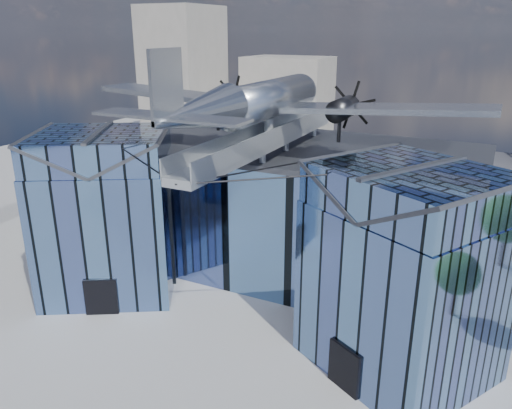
% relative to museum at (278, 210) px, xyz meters
% --- Properties ---
extents(ground_plane, '(120.00, 120.00, 0.00)m').
position_rel_museum_xyz_m(ground_plane, '(-0.00, -5.82, -5.54)').
color(ground_plane, gray).
extents(museum, '(32.88, 24.50, 17.60)m').
position_rel_museum_xyz_m(museum, '(0.00, 0.00, 0.00)').
color(museum, '#4D6B9E').
rests_on(museum, ground).
extents(bg_towers, '(77.00, 24.50, 26.00)m').
position_rel_museum_xyz_m(bg_towers, '(1.45, 44.67, 4.47)').
color(bg_towers, slate).
rests_on(bg_towers, ground).
extents(tree_side_w, '(4.16, 4.16, 5.78)m').
position_rel_museum_xyz_m(tree_side_w, '(-22.91, 0.12, -1.63)').
color(tree_side_w, '#2F1E13').
rests_on(tree_side_w, ground).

